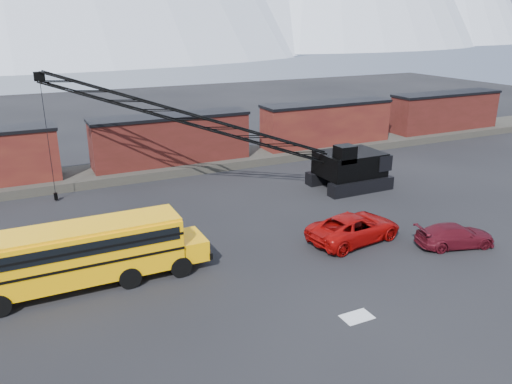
% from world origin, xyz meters
% --- Properties ---
extents(ground, '(160.00, 160.00, 0.00)m').
position_xyz_m(ground, '(0.00, 0.00, 0.00)').
color(ground, black).
rests_on(ground, ground).
extents(gravel_berm, '(120.00, 5.00, 0.70)m').
position_xyz_m(gravel_berm, '(0.00, 22.00, 0.35)').
color(gravel_berm, '#413D35').
rests_on(gravel_berm, ground).
extents(boxcar_mid, '(13.70, 3.10, 4.17)m').
position_xyz_m(boxcar_mid, '(0.00, 22.00, 2.76)').
color(boxcar_mid, '#4D1915').
rests_on(boxcar_mid, gravel_berm).
extents(boxcar_east_near, '(13.70, 3.10, 4.17)m').
position_xyz_m(boxcar_east_near, '(16.00, 22.00, 2.76)').
color(boxcar_east_near, '#411213').
rests_on(boxcar_east_near, gravel_berm).
extents(boxcar_east_far, '(13.70, 3.10, 4.17)m').
position_xyz_m(boxcar_east_far, '(32.00, 22.00, 2.76)').
color(boxcar_east_far, '#4D1915').
rests_on(boxcar_east_far, gravel_berm).
extents(snow_patch, '(1.40, 0.90, 0.02)m').
position_xyz_m(snow_patch, '(0.50, -4.00, 0.01)').
color(snow_patch, silver).
rests_on(snow_patch, ground).
extents(school_bus, '(11.65, 2.65, 3.19)m').
position_xyz_m(school_bus, '(-9.82, 4.14, 1.79)').
color(school_bus, '#FFAD05').
rests_on(school_bus, ground).
extents(red_pickup, '(6.29, 3.54, 1.66)m').
position_xyz_m(red_pickup, '(5.29, 2.75, 0.83)').
color(red_pickup, '#9E0907').
rests_on(red_pickup, ground).
extents(maroon_suv, '(4.91, 3.00, 1.33)m').
position_xyz_m(maroon_suv, '(10.10, -0.45, 0.67)').
color(maroon_suv, '#500E18').
rests_on(maroon_suv, ground).
extents(crawler_crane, '(24.43, 9.22, 9.42)m').
position_xyz_m(crawler_crane, '(-0.04, 14.63, 5.58)').
color(crawler_crane, black).
rests_on(crawler_crane, ground).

